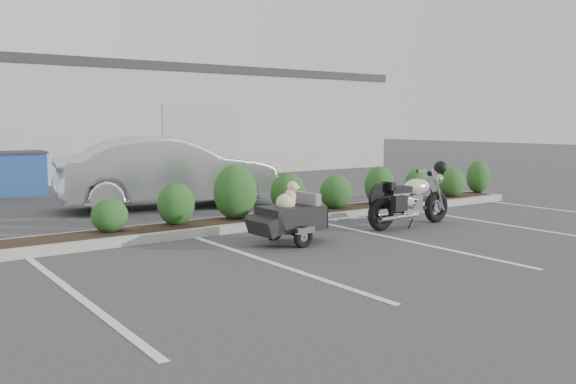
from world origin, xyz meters
TOP-DOWN VIEW (x-y plane):
  - ground at (0.00, 0.00)m, footprint 90.00×90.00m
  - planter_kerb at (1.00, 2.20)m, footprint 12.00×1.00m
  - building at (0.00, 17.00)m, footprint 26.00×10.00m
  - motorcycle at (2.30, 0.39)m, footprint 2.15×0.73m
  - pet_trailer at (-0.48, 0.41)m, footprint 1.71×0.95m
  - sedan at (-0.31, 5.40)m, footprint 5.18×2.66m
  - dumpster at (-2.74, 10.17)m, footprint 1.85×1.32m

SIDE VIEW (x-z plane):
  - ground at x=0.00m, z-range 0.00..0.00m
  - planter_kerb at x=1.00m, z-range 0.00..0.15m
  - pet_trailer at x=-0.48m, z-range -0.08..0.94m
  - motorcycle at x=2.30m, z-range -0.12..1.11m
  - dumpster at x=-2.74m, z-range 0.01..1.18m
  - sedan at x=-0.31m, z-range 0.00..1.63m
  - building at x=0.00m, z-range 0.00..4.00m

